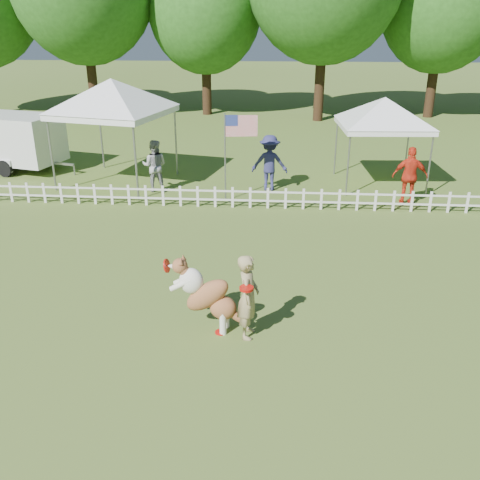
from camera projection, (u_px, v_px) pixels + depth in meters
The scene contains 14 objects.
ground at pixel (211, 348), 8.81m from camera, with size 120.00×120.00×0.00m, color #415B1D.
picket_fence at pixel (241, 198), 15.13m from camera, with size 22.00×0.08×0.60m, color silver, non-canonical shape.
handler at pixel (248, 297), 8.87m from camera, with size 0.54×0.36×1.49m, color tan.
dog at pixel (209, 295), 9.10m from camera, with size 1.27×0.42×1.32m, color brown, non-canonical shape.
frisbee_on_turf at pixel (221, 332), 9.22m from camera, with size 0.20×0.20×0.02m, color red.
canopy_tent_left at pixel (116, 133), 16.98m from camera, with size 3.11×3.11×3.22m, color white, non-canonical shape.
canopy_tent_right at pixel (381, 143), 16.82m from camera, with size 2.62×2.62×2.71m, color white, non-canonical shape.
cargo_trailer at pixel (9, 142), 18.72m from camera, with size 4.46×1.96×1.96m, color white, non-canonical shape.
flag_pole at pixel (225, 158), 15.31m from camera, with size 0.98×0.10×2.56m, color gray, non-canonical shape.
spectator_a at pixel (155, 166), 16.42m from camera, with size 0.77×0.60×1.59m, color #939398.
spectator_b at pixel (270, 163), 16.49m from camera, with size 1.11×0.64×1.72m, color navy.
spectator_c at pixel (410, 176), 15.21m from camera, with size 0.98×0.41×1.68m, color red.
tree_center_left at pixel (205, 19), 27.80m from camera, with size 6.00×6.00×9.80m, color #235317, non-canonical shape.
tree_right at pixel (441, 13), 26.87m from camera, with size 6.20×6.20×10.40m, color #235317, non-canonical shape.
Camera 1 is at (1.02, -7.38, 5.06)m, focal length 40.00 mm.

